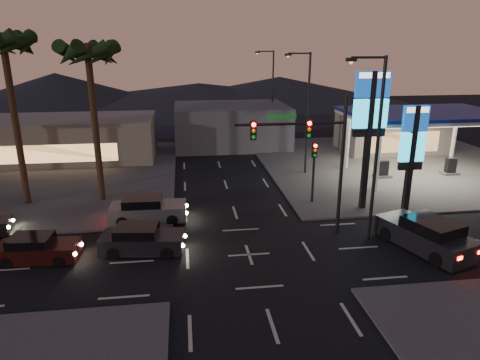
{
  "coord_description": "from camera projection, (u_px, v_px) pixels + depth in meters",
  "views": [
    {
      "loc": [
        -3.14,
        -19.93,
        10.43
      ],
      "look_at": [
        0.0,
        3.55,
        3.0
      ],
      "focal_mm": 32.0,
      "sensor_mm": 36.0,
      "label": 1
    }
  ],
  "objects": [
    {
      "name": "streetlight_mid",
      "position": [
        306.0,
        107.0,
        34.76
      ],
      "size": [
        2.14,
        0.25,
        10.0
      ],
      "color": "black",
      "rests_on": "ground"
    },
    {
      "name": "car_lane_b_front",
      "position": [
        147.0,
        210.0,
        26.55
      ],
      "size": [
        4.86,
        2.16,
        1.56
      ],
      "color": "slate",
      "rests_on": "ground"
    },
    {
      "name": "pylon_sign_short",
      "position": [
        413.0,
        143.0,
        26.63
      ],
      "size": [
        1.6,
        0.35,
        7.0
      ],
      "color": "black",
      "rests_on": "ground"
    },
    {
      "name": "building_far_west",
      "position": [
        69.0,
        139.0,
        40.8
      ],
      "size": [
        16.0,
        8.0,
        4.0
      ],
      "primitive_type": "cube",
      "color": "#726B5B",
      "rests_on": "ground"
    },
    {
      "name": "palm_b",
      "position": [
        5.0,
        54.0,
        26.6
      ],
      "size": [
        4.41,
        4.41,
        11.46
      ],
      "color": "black",
      "rests_on": "ground"
    },
    {
      "name": "corner_lot_nw",
      "position": [
        29.0,
        177.0,
        35.46
      ],
      "size": [
        24.0,
        24.0,
        0.12
      ],
      "primitive_type": "cube",
      "color": "#47443F",
      "rests_on": "ground"
    },
    {
      "name": "pedestal_signal",
      "position": [
        314.0,
        163.0,
        28.8
      ],
      "size": [
        0.32,
        0.39,
        4.3
      ],
      "color": "black",
      "rests_on": "ground"
    },
    {
      "name": "palm_a",
      "position": [
        89.0,
        63.0,
        27.39
      ],
      "size": [
        4.41,
        4.41,
        10.86
      ],
      "color": "black",
      "rests_on": "ground"
    },
    {
      "name": "hill_right",
      "position": [
        279.0,
        90.0,
        80.27
      ],
      "size": [
        50.0,
        50.0,
        5.0
      ],
      "primitive_type": "cone",
      "color": "black",
      "rests_on": "ground"
    },
    {
      "name": "convenience_store",
      "position": [
        391.0,
        132.0,
        43.91
      ],
      "size": [
        10.0,
        6.0,
        4.0
      ],
      "primitive_type": "cube",
      "color": "#726B5B",
      "rests_on": "ground"
    },
    {
      "name": "streetlight_far",
      "position": [
        271.0,
        90.0,
        48.0
      ],
      "size": [
        2.14,
        0.25,
        10.0
      ],
      "color": "black",
      "rests_on": "ground"
    },
    {
      "name": "suv_station",
      "position": [
        427.0,
        235.0,
        22.73
      ],
      "size": [
        3.79,
        5.72,
        1.77
      ],
      "color": "black",
      "rests_on": "ground"
    },
    {
      "name": "corner_lot_ne",
      "position": [
        393.0,
        164.0,
        39.51
      ],
      "size": [
        24.0,
        24.0,
        0.12
      ],
      "primitive_type": "cube",
      "color": "#47443F",
      "rests_on": "ground"
    },
    {
      "name": "building_far_mid",
      "position": [
        231.0,
        125.0,
        46.56
      ],
      "size": [
        12.0,
        9.0,
        4.4
      ],
      "primitive_type": "cube",
      "color": "#4C4C51",
      "rests_on": "ground"
    },
    {
      "name": "gas_station",
      "position": [
        424.0,
        116.0,
        34.23
      ],
      "size": [
        12.2,
        8.2,
        5.47
      ],
      "color": "silver",
      "rests_on": "ground"
    },
    {
      "name": "traffic_signal_mast",
      "position": [
        312.0,
        147.0,
        23.16
      ],
      "size": [
        6.1,
        0.39,
        8.0
      ],
      "color": "black",
      "rests_on": "ground"
    },
    {
      "name": "pylon_sign_tall",
      "position": [
        370.0,
        114.0,
        26.74
      ],
      "size": [
        2.2,
        0.35,
        9.0
      ],
      "color": "black",
      "rests_on": "ground"
    },
    {
      "name": "hill_left",
      "position": [
        56.0,
        90.0,
        75.05
      ],
      "size": [
        40.0,
        40.0,
        6.0
      ],
      "primitive_type": "cone",
      "color": "black",
      "rests_on": "ground"
    },
    {
      "name": "car_lane_a_mid",
      "position": [
        37.0,
        249.0,
        21.62
      ],
      "size": [
        4.21,
        1.98,
        1.34
      ],
      "color": "black",
      "rests_on": "ground"
    },
    {
      "name": "streetlight_near",
      "position": [
        374.0,
        140.0,
        22.47
      ],
      "size": [
        2.14,
        0.25,
        10.0
      ],
      "color": "black",
      "rests_on": "ground"
    },
    {
      "name": "ground",
      "position": [
        249.0,
        255.0,
        22.37
      ],
      "size": [
        140.0,
        140.0,
        0.0
      ],
      "primitive_type": "plane",
      "color": "black",
      "rests_on": "ground"
    },
    {
      "name": "hill_center",
      "position": [
        199.0,
        94.0,
        78.52
      ],
      "size": [
        60.0,
        60.0,
        4.0
      ],
      "primitive_type": "cone",
      "color": "black",
      "rests_on": "ground"
    },
    {
      "name": "car_lane_a_front",
      "position": [
        142.0,
        240.0,
        22.55
      ],
      "size": [
        4.58,
        2.31,
        1.44
      ],
      "color": "black",
      "rests_on": "ground"
    }
  ]
}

